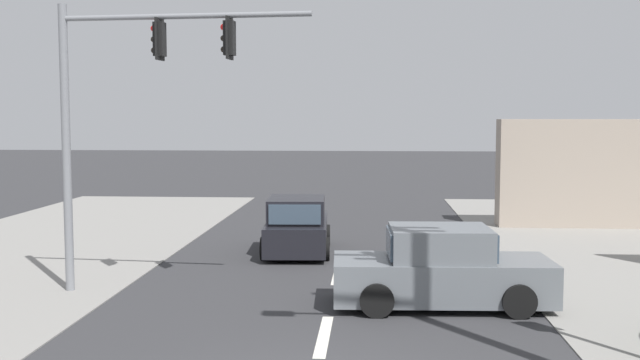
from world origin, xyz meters
TOP-DOWN VIEW (x-y plane):
  - lane_dash_mid at (0.00, 3.00)m, footprint 0.20×2.40m
  - lane_dash_far at (0.00, 8.00)m, footprint 0.20×2.40m
  - traffic_signal_mast at (-4.29, 5.75)m, footprint 5.28×0.60m
  - sedan_oncoming_near at (2.15, 5.13)m, footprint 4.30×2.02m
  - hatchback_oncoming_mid at (-1.23, 10.62)m, footprint 1.93×3.71m

SIDE VIEW (x-z plane):
  - lane_dash_mid at x=0.00m, z-range 0.00..0.01m
  - lane_dash_far at x=0.00m, z-range 0.00..0.01m
  - hatchback_oncoming_mid at x=-1.23m, z-range -0.06..1.47m
  - sedan_oncoming_near at x=2.15m, z-range -0.08..1.48m
  - traffic_signal_mast at x=-4.29m, z-range 1.15..7.15m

